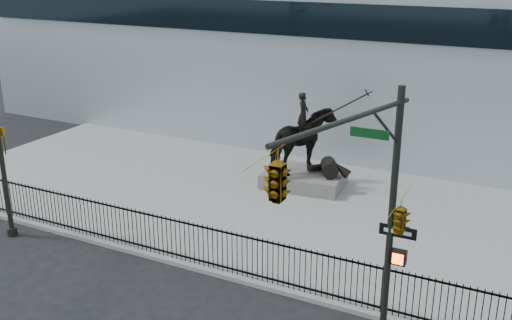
% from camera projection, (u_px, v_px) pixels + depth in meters
% --- Properties ---
extents(ground, '(120.00, 120.00, 0.00)m').
position_uv_depth(ground, '(165.00, 282.00, 19.06)').
color(ground, black).
rests_on(ground, ground).
extents(plaza, '(30.00, 12.00, 0.15)m').
position_uv_depth(plaza, '(263.00, 203.00, 24.93)').
color(plaza, gray).
rests_on(plaza, ground).
extents(building, '(44.00, 14.00, 9.00)m').
position_uv_depth(building, '(363.00, 53.00, 34.43)').
color(building, '#B4BDC4').
rests_on(building, ground).
extents(picket_fence, '(22.10, 0.10, 1.50)m').
position_uv_depth(picket_fence, '(185.00, 241.00, 19.82)').
color(picket_fence, black).
rests_on(picket_fence, plaza).
extents(statue_plinth, '(3.66, 2.69, 0.65)m').
position_uv_depth(statue_plinth, '(304.00, 179.00, 26.48)').
color(statue_plinth, '#5D5B55').
rests_on(statue_plinth, plaza).
extents(equestrian_statue, '(4.41, 2.94, 3.75)m').
position_uv_depth(equestrian_statue, '(306.00, 143.00, 25.91)').
color(equestrian_statue, black).
rests_on(equestrian_statue, statue_plinth).
extents(traffic_signal_right, '(2.17, 6.86, 7.00)m').
position_uv_depth(traffic_signal_right, '(345.00, 199.00, 13.01)').
color(traffic_signal_right, black).
rests_on(traffic_signal_right, ground).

